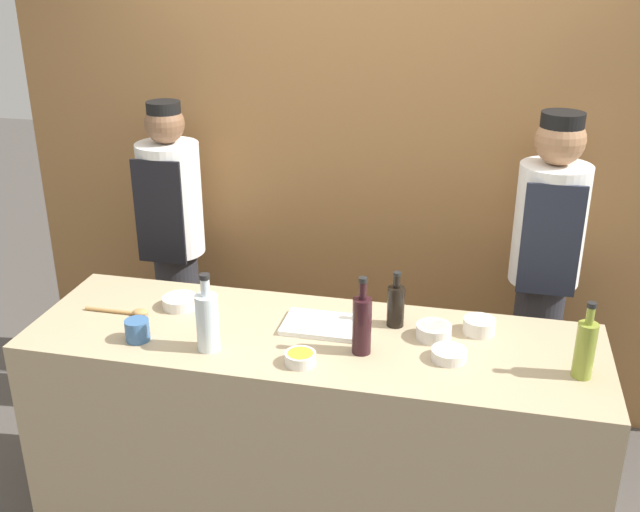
# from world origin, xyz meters

# --- Properties ---
(cabinet_wall) EXTENTS (3.62, 0.18, 2.40)m
(cabinet_wall) POSITION_xyz_m (0.00, 1.17, 1.20)
(cabinet_wall) COLOR olive
(cabinet_wall) RESTS_ON ground_plane
(counter) EXTENTS (2.25, 0.70, 0.95)m
(counter) POSITION_xyz_m (0.00, 0.00, 0.48)
(counter) COLOR tan
(counter) RESTS_ON ground_plane
(sauce_bowl_brown) EXTENTS (0.15, 0.15, 0.05)m
(sauce_bowl_brown) POSITION_xyz_m (-0.60, 0.12, 0.98)
(sauce_bowl_brown) COLOR silver
(sauce_bowl_brown) RESTS_ON counter
(sauce_bowl_yellow) EXTENTS (0.12, 0.12, 0.04)m
(sauce_bowl_yellow) POSITION_xyz_m (0.01, -0.21, 0.97)
(sauce_bowl_yellow) COLOR silver
(sauce_bowl_yellow) RESTS_ON counter
(sauce_bowl_white) EXTENTS (0.14, 0.14, 0.06)m
(sauce_bowl_white) POSITION_xyz_m (0.46, 0.09, 0.98)
(sauce_bowl_white) COLOR silver
(sauce_bowl_white) RESTS_ON counter
(sauce_bowl_purple) EXTENTS (0.13, 0.13, 0.06)m
(sauce_bowl_purple) POSITION_xyz_m (0.63, 0.17, 0.98)
(sauce_bowl_purple) COLOR silver
(sauce_bowl_purple) RESTS_ON counter
(sauce_bowl_red) EXTENTS (0.13, 0.13, 0.04)m
(sauce_bowl_red) POSITION_xyz_m (0.53, -0.06, 0.97)
(sauce_bowl_red) COLOR silver
(sauce_bowl_red) RESTS_ON counter
(cutting_board) EXTENTS (0.31, 0.21, 0.02)m
(cutting_board) POSITION_xyz_m (0.02, 0.08, 0.96)
(cutting_board) COLOR white
(cutting_board) RESTS_ON counter
(bottle_oil) EXTENTS (0.07, 0.07, 0.29)m
(bottle_oil) POSITION_xyz_m (1.00, -0.08, 1.06)
(bottle_oil) COLOR olive
(bottle_oil) RESTS_ON counter
(bottle_wine) EXTENTS (0.07, 0.07, 0.31)m
(bottle_wine) POSITION_xyz_m (0.21, -0.08, 1.07)
(bottle_wine) COLOR black
(bottle_wine) RESTS_ON counter
(bottle_soy) EXTENTS (0.07, 0.07, 0.23)m
(bottle_soy) POSITION_xyz_m (0.30, 0.16, 1.04)
(bottle_soy) COLOR black
(bottle_soy) RESTS_ON counter
(bottle_clear) EXTENTS (0.09, 0.09, 0.31)m
(bottle_clear) POSITION_xyz_m (-0.36, -0.19, 1.07)
(bottle_clear) COLOR silver
(bottle_clear) RESTS_ON counter
(cup_blue) EXTENTS (0.09, 0.09, 0.08)m
(cup_blue) POSITION_xyz_m (-0.65, -0.18, 0.99)
(cup_blue) COLOR #386093
(cup_blue) RESTS_ON counter
(wooden_spoon) EXTENTS (0.28, 0.05, 0.03)m
(wooden_spoon) POSITION_xyz_m (-0.79, 0.01, 0.96)
(wooden_spoon) COLOR #B2844C
(wooden_spoon) RESTS_ON counter
(chef_left) EXTENTS (0.31, 0.31, 1.67)m
(chef_left) POSITION_xyz_m (-0.91, 0.77, 0.92)
(chef_left) COLOR #28282D
(chef_left) RESTS_ON ground_plane
(chef_right) EXTENTS (0.31, 0.31, 1.71)m
(chef_right) POSITION_xyz_m (0.91, 0.77, 0.95)
(chef_right) COLOR #28282D
(chef_right) RESTS_ON ground_plane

